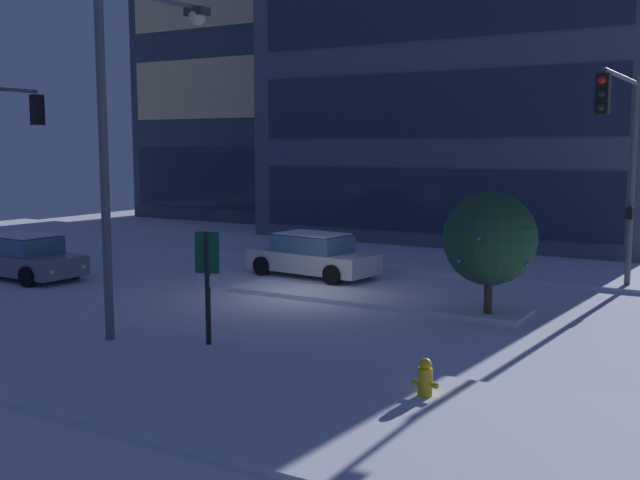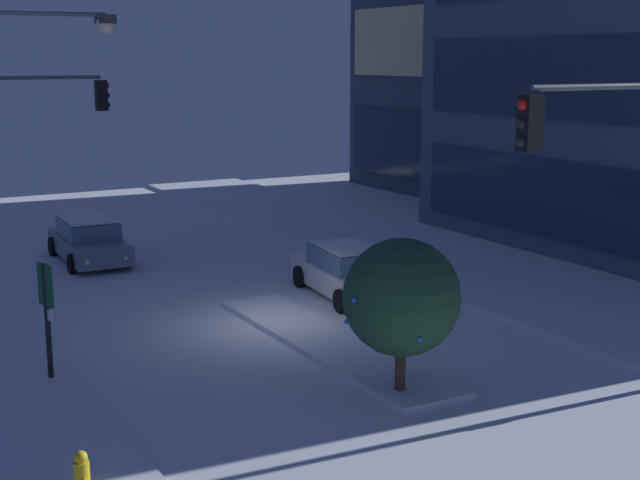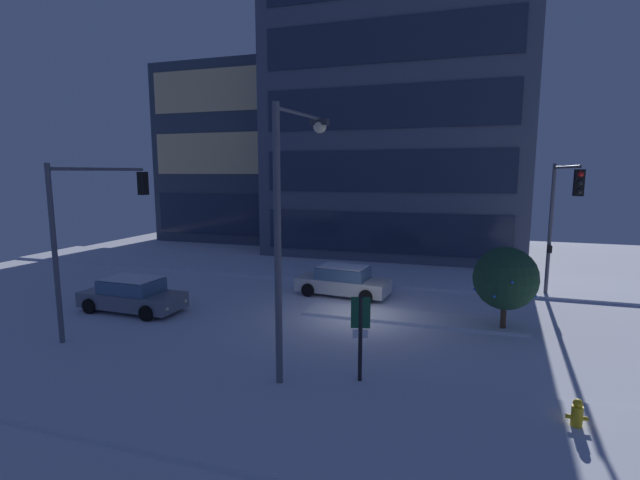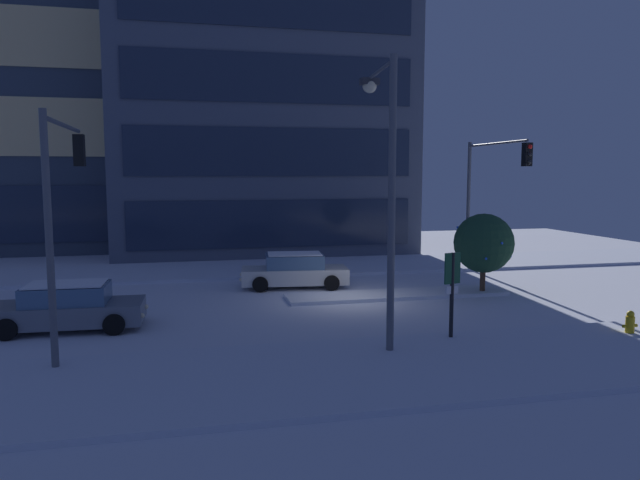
{
  "view_description": "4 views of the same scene",
  "coord_description": "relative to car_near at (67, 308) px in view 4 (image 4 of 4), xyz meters",
  "views": [
    {
      "loc": [
        11.85,
        -18.81,
        4.52
      ],
      "look_at": [
        0.51,
        0.26,
        1.72
      ],
      "focal_mm": 42.8,
      "sensor_mm": 36.0,
      "label": 1
    },
    {
      "loc": [
        19.98,
        -9.92,
        6.86
      ],
      "look_at": [
        -0.99,
        1.99,
        1.91
      ],
      "focal_mm": 49.95,
      "sensor_mm": 36.0,
      "label": 2
    },
    {
      "loc": [
        4.08,
        -18.25,
        6.14
      ],
      "look_at": [
        -2.07,
        1.02,
        3.11
      ],
      "focal_mm": 25.58,
      "sensor_mm": 36.0,
      "label": 3
    },
    {
      "loc": [
        -6.1,
        -21.53,
        4.87
      ],
      "look_at": [
        -1.12,
        0.31,
        2.38
      ],
      "focal_mm": 32.94,
      "sensor_mm": 36.0,
      "label": 4
    }
  ],
  "objects": [
    {
      "name": "curb_strip_near",
      "position": [
        9.83,
        -6.0,
        -0.64
      ],
      "size": [
        52.0,
        5.2,
        0.14
      ],
      "primitive_type": "cube",
      "color": "silver",
      "rests_on": "ground"
    },
    {
      "name": "median_strip",
      "position": [
        11.94,
        2.56,
        -0.64
      ],
      "size": [
        9.0,
        1.8,
        0.14
      ],
      "primitive_type": "cube",
      "color": "silver",
      "rests_on": "ground"
    },
    {
      "name": "street_lamp_arched",
      "position": [
        9.12,
        -3.86,
        4.48
      ],
      "size": [
        0.66,
        3.24,
        7.97
      ],
      "rotation": [
        0.0,
        0.0,
        1.47
      ],
      "color": "#565960",
      "rests_on": "ground"
    },
    {
      "name": "traffic_light_corner_near_left",
      "position": [
        0.47,
        -2.22,
        3.81
      ],
      "size": [
        0.32,
        5.12,
        6.44
      ],
      "rotation": [
        0.0,
        0.0,
        1.57
      ],
      "color": "#565960",
      "rests_on": "ground"
    },
    {
      "name": "curb_strip_far",
      "position": [
        9.83,
        10.19,
        -0.64
      ],
      "size": [
        52.0,
        5.2,
        0.14
      ],
      "primitive_type": "cube",
      "color": "silver",
      "rests_on": "ground"
    },
    {
      "name": "ground",
      "position": [
        9.83,
        2.1,
        -0.71
      ],
      "size": [
        52.0,
        52.0,
        0.0
      ],
      "primitive_type": "plane",
      "color": "silver"
    },
    {
      "name": "decorated_tree_median",
      "position": [
        15.51,
        2.2,
        1.39
      ],
      "size": [
        2.42,
        2.5,
        3.32
      ],
      "color": "#473323",
      "rests_on": "ground"
    },
    {
      "name": "office_tower_secondary",
      "position": [
        -6.43,
        22.76,
        6.95
      ],
      "size": [
        12.18,
        9.43,
        15.33
      ],
      "color": "#384251",
      "rests_on": "ground"
    },
    {
      "name": "fire_hydrant",
      "position": [
        16.67,
        -4.69,
        -0.32
      ],
      "size": [
        0.48,
        0.26,
        0.82
      ],
      "color": "gold",
      "rests_on": "ground"
    },
    {
      "name": "office_tower_main",
      "position": [
        8.67,
        19.77,
        13.72
      ],
      "size": [
        18.29,
        11.25,
        28.87
      ],
      "color": "#4C5466",
      "rests_on": "ground"
    },
    {
      "name": "car_near",
      "position": [
        0.0,
        0.0,
        0.0
      ],
      "size": [
        4.76,
        2.18,
        1.49
      ],
      "rotation": [
        0.0,
        0.0,
        -0.03
      ],
      "color": "slate",
      "rests_on": "ground"
    },
    {
      "name": "parking_info_sign",
      "position": [
        11.22,
        -3.91,
        0.97
      ],
      "size": [
        0.55,
        0.2,
        2.63
      ],
      "rotation": [
        0.0,
        0.0,
        1.84
      ],
      "color": "black",
      "rests_on": "ground"
    },
    {
      "name": "car_far",
      "position": [
        8.25,
        5.36,
        -0.0
      ],
      "size": [
        4.8,
        2.42,
        1.49
      ],
      "rotation": [
        0.0,
        0.0,
        3.03
      ],
      "color": "silver",
      "rests_on": "ground"
    },
    {
      "name": "traffic_light_corner_far_right",
      "position": [
        17.94,
        6.3,
        3.82
      ],
      "size": [
        0.32,
        5.6,
        6.54
      ],
      "rotation": [
        0.0,
        0.0,
        -1.57
      ],
      "color": "#565960",
      "rests_on": "ground"
    }
  ]
}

